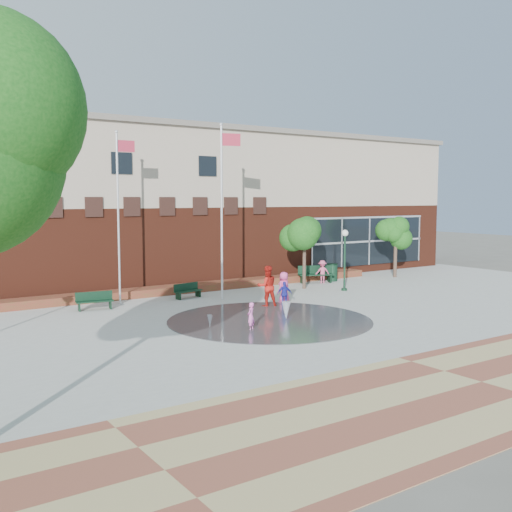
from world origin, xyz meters
TOP-DOWN VIEW (x-y plane):
  - ground at (0.00, 0.00)m, footprint 120.00×120.00m
  - plaza_concrete at (0.00, 4.00)m, footprint 46.00×18.00m
  - paver_band at (0.00, -7.00)m, footprint 46.00×6.00m
  - splash_pad at (0.00, 3.00)m, footprint 8.40×8.40m
  - library_building at (0.00, 17.48)m, footprint 44.40×10.40m
  - flower_bed at (0.00, 11.60)m, footprint 26.00×1.20m
  - flagpole_left at (-3.59, 10.17)m, footprint 0.96×0.16m
  - flagpole_right at (1.10, 8.54)m, footprint 1.04×0.33m
  - lamp_right at (8.00, 7.23)m, footprint 0.35×0.35m
  - bench_left at (-5.16, 9.31)m, footprint 1.70×0.72m
  - bench_mid at (-0.21, 9.76)m, footprint 1.59×0.73m
  - bench_right at (8.59, 10.36)m, footprint 2.13×1.33m
  - trash_can at (9.96, 10.44)m, footprint 0.66×0.66m
  - tree_mid at (6.61, 8.98)m, footprint 2.67×2.67m
  - tree_small_right at (14.46, 9.55)m, footprint 2.35×2.35m
  - water_jet_a at (0.59, 2.65)m, footprint 0.39×0.39m
  - water_jet_b at (-2.76, 3.11)m, footprint 0.22×0.22m
  - child_splash at (-1.62, 1.97)m, footprint 0.47×0.44m
  - adult_red at (1.80, 5.72)m, footprint 1.11×0.98m
  - adult_pink at (3.02, 6.06)m, footprint 0.82×0.63m
  - child_blue at (2.53, 5.36)m, footprint 0.72×0.62m
  - person_bench at (8.87, 10.09)m, footprint 1.02×0.82m

SIDE VIEW (x-z plane):
  - ground at x=0.00m, z-range 0.00..0.00m
  - flower_bed at x=0.00m, z-range -0.20..0.20m
  - water_jet_a at x=0.59m, z-range -0.38..0.38m
  - water_jet_b at x=-2.76m, z-range -0.25..0.25m
  - plaza_concrete at x=0.00m, z-range 0.00..0.01m
  - paver_band at x=0.00m, z-range 0.00..0.01m
  - splash_pad at x=0.00m, z-range 0.00..0.01m
  - bench_mid at x=-0.21m, z-range -0.14..0.63m
  - bench_left at x=-5.16m, z-range -0.15..0.68m
  - bench_right at x=8.59m, z-range -0.18..0.85m
  - child_splash at x=-1.62m, z-range 0.00..1.07m
  - trash_can at x=9.96m, z-range 0.01..1.09m
  - child_blue at x=2.53m, z-range 0.00..1.16m
  - person_bench at x=8.87m, z-range 0.00..1.37m
  - adult_pink at x=3.02m, z-range 0.00..1.50m
  - adult_red at x=1.80m, z-range 0.00..1.91m
  - lamp_right at x=8.00m, z-range 0.40..3.73m
  - tree_small_right at x=14.46m, z-range 0.92..4.94m
  - tree_mid at x=6.61m, z-range 1.03..5.53m
  - flagpole_left at x=-3.59m, z-range 0.46..8.63m
  - library_building at x=0.00m, z-range 0.04..9.24m
  - flagpole_right at x=1.10m, z-range 0.51..9.18m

